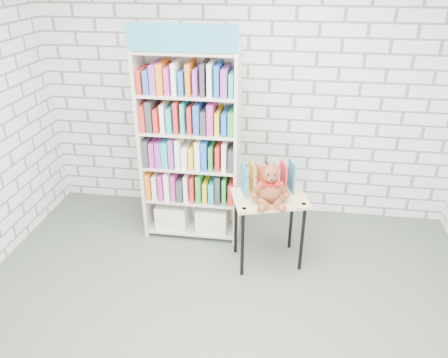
# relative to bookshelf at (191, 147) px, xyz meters

# --- Properties ---
(ground) EXTENTS (4.50, 4.50, 0.00)m
(ground) POSITION_rel_bookshelf_xyz_m (0.49, -1.36, -1.00)
(ground) COLOR #495447
(ground) RESTS_ON ground
(room_shell) EXTENTS (4.52, 4.02, 2.81)m
(room_shell) POSITION_rel_bookshelf_xyz_m (0.49, -1.36, 0.79)
(room_shell) COLOR silver
(room_shell) RESTS_ON ground
(bookshelf) EXTENTS (0.98, 0.38, 2.19)m
(bookshelf) POSITION_rel_bookshelf_xyz_m (0.00, 0.00, 0.00)
(bookshelf) COLOR beige
(bookshelf) RESTS_ON ground
(display_table) EXTENTS (0.77, 0.63, 0.72)m
(display_table) POSITION_rel_bookshelf_xyz_m (0.82, -0.40, -0.38)
(display_table) COLOR tan
(display_table) RESTS_ON ground
(table_books) EXTENTS (0.50, 0.33, 0.28)m
(table_books) POSITION_rel_bookshelf_xyz_m (0.79, -0.30, -0.14)
(table_books) COLOR teal
(table_books) RESTS_ON display_table
(teddy_bear) EXTENTS (0.34, 0.33, 0.38)m
(teddy_bear) POSITION_rel_bookshelf_xyz_m (0.82, -0.51, -0.13)
(teddy_bear) COLOR brown
(teddy_bear) RESTS_ON display_table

